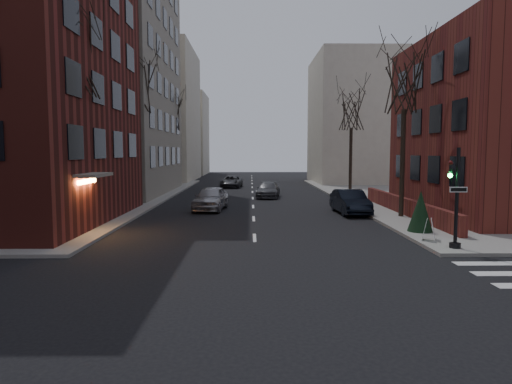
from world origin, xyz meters
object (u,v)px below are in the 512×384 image
tree_right_a (405,82)px  tree_right_b (351,111)px  streetlamp_far (178,149)px  car_lane_far (231,182)px  tree_left_b (136,86)px  tree_left_c (169,113)px  sandwich_board (429,229)px  parked_sedan (350,202)px  tree_left_a (74,60)px  streetlamp_near (131,148)px  car_lane_silver (211,198)px  evergreen_shrub (420,211)px  car_lane_gray (268,190)px  traffic_signal (455,204)px

tree_right_a → tree_right_b: tree_right_a is taller
streetlamp_far → car_lane_far: 6.88m
tree_left_b → tree_left_c: tree_left_b is taller
streetlamp_far → sandwich_board: bearing=-63.3°
tree_left_b → parked_sedan: size_ratio=2.29×
tree_left_a → streetlamp_near: 9.07m
tree_left_a → car_lane_far: bearing=76.9°
streetlamp_far → car_lane_silver: (5.31, -19.90, -3.42)m
evergreen_shrub → streetlamp_far: bearing=119.0°
car_lane_gray → car_lane_silver: bearing=-109.5°
streetlamp_far → tree_right_b: bearing=-30.5°
streetlamp_near → car_lane_far: size_ratio=1.34×
car_lane_gray → sandwich_board: (6.23, -19.98, -0.04)m
car_lane_far → evergreen_shrub: 30.86m
traffic_signal → parked_sedan: traffic_signal is taller
car_lane_far → streetlamp_near: bearing=-101.8°
parked_sedan → car_lane_far: 23.40m
traffic_signal → tree_right_a: bearing=84.5°
streetlamp_near → evergreen_shrub: streetlamp_near is taller
streetlamp_far → car_lane_gray: bearing=-50.0°
streetlamp_far → car_lane_gray: (9.56, -11.38, -3.57)m
tree_left_a → sandwich_board: bearing=-11.6°
tree_right_a → streetlamp_far: 29.65m
parked_sedan → evergreen_shrub: 7.51m
streetlamp_near → streetlamp_far: size_ratio=1.00×
streetlamp_near → parked_sedan: streetlamp_near is taller
tree_left_a → traffic_signal: bearing=-16.6°
streetlamp_near → car_lane_far: bearing=73.5°
tree_right_a → car_lane_silver: (-11.69, 4.10, -7.22)m
tree_left_b → car_lane_gray: (10.16, 4.62, -8.25)m
evergreen_shrub → tree_right_b: bearing=87.6°
tree_left_c → parked_sedan: bearing=-53.0°
traffic_signal → car_lane_silver: bearing=129.6°
parked_sedan → evergreen_shrub: (1.80, -7.29, 0.36)m
tree_right_b → tree_left_c: bearing=155.6°
car_lane_silver → car_lane_far: 19.76m
car_lane_far → traffic_signal: bearing=-68.0°
tree_left_c → tree_right_a: (17.60, -22.00, 0.00)m
traffic_signal → parked_sedan: bearing=98.9°
tree_left_c → car_lane_gray: size_ratio=2.12×
tree_left_c → sandwich_board: size_ratio=10.29×
traffic_signal → sandwich_board: (-0.35, 1.65, -1.29)m
streetlamp_near → sandwich_board: size_ratio=6.65×
car_lane_far → car_lane_gray: bearing=-67.2°
tree_left_c → evergreen_shrub: 32.72m
car_lane_silver → sandwich_board: car_lane_silver is taller
tree_left_a → tree_left_c: tree_left_a is taller
tree_left_b → sandwich_board: size_ratio=11.44×
traffic_signal → streetlamp_far: (-16.14, 33.01, 2.33)m
car_lane_far → car_lane_silver: bearing=-87.0°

